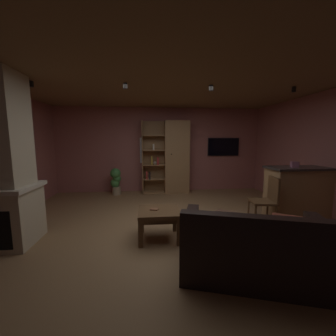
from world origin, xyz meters
TOP-DOWN VIEW (x-y plane):
  - floor at (0.00, 0.00)m, footprint 6.20×5.77m
  - wall_back at (0.00, 2.91)m, footprint 6.32×0.06m
  - ceiling at (0.00, 0.00)m, footprint 6.20×5.77m
  - window_pane_back at (-0.33, 2.88)m, footprint 0.58×0.01m
  - stone_fireplace at (-2.55, -0.30)m, footprint 0.92×0.80m
  - bookshelf_cabinet at (0.38, 2.64)m, footprint 1.39×0.41m
  - kitchen_bar_counter at (2.65, 0.21)m, footprint 1.37×0.58m
  - tissue_box at (2.42, 0.17)m, footprint 0.15×0.15m
  - leather_couch at (0.84, -1.38)m, footprint 1.82×1.31m
  - coffee_table at (-0.22, -0.34)m, footprint 0.65×0.59m
  - table_book_0 at (-0.29, -0.32)m, footprint 0.14×0.11m
  - dining_chair at (1.78, -0.03)m, footprint 0.47×0.47m
  - potted_floor_plant at (-1.32, 2.53)m, footprint 0.30×0.32m
  - wall_mounted_tv at (1.99, 2.85)m, footprint 0.99×0.06m
  - track_light_spot_0 at (-2.23, 0.15)m, footprint 0.07×0.07m
  - track_light_spot_1 at (-0.74, 0.12)m, footprint 0.07×0.07m
  - track_light_spot_2 at (0.72, 0.13)m, footprint 0.07×0.07m
  - track_light_spot_3 at (2.22, 0.09)m, footprint 0.07×0.07m

SIDE VIEW (x-z plane):
  - floor at x=0.00m, z-range -0.02..0.00m
  - leather_couch at x=0.84m, z-range -0.11..0.73m
  - coffee_table at x=-0.22m, z-range 0.14..0.62m
  - potted_floor_plant at x=-1.32m, z-range 0.04..0.81m
  - table_book_0 at x=-0.29m, z-range 0.47..0.49m
  - dining_chair at x=1.78m, z-range 0.07..0.99m
  - kitchen_bar_counter at x=2.65m, z-range 0.00..1.06m
  - bookshelf_cabinet at x=0.38m, z-range -0.01..2.13m
  - tissue_box at x=2.42m, z-range 1.06..1.17m
  - stone_fireplace at x=-2.55m, z-range -0.12..2.42m
  - window_pane_back at x=-0.33m, z-range 0.88..1.65m
  - wall_back at x=0.00m, z-range 0.00..2.55m
  - wall_mounted_tv at x=1.99m, z-range 1.09..1.64m
  - track_light_spot_0 at x=-2.23m, z-range 2.43..2.52m
  - track_light_spot_1 at x=-0.74m, z-range 2.43..2.52m
  - track_light_spot_2 at x=0.72m, z-range 2.43..2.52m
  - track_light_spot_3 at x=2.22m, z-range 2.43..2.52m
  - ceiling at x=0.00m, z-range 2.55..2.57m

